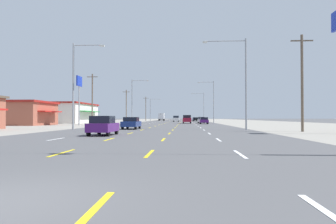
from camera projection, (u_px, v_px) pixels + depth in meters
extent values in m
plane|color=#4C4C4F|center=(172.00, 124.00, 70.92)|extent=(572.00, 572.00, 0.00)
cube|color=gray|center=(68.00, 123.00, 72.32)|extent=(28.00, 440.00, 0.01)
cube|color=gray|center=(280.00, 124.00, 69.53)|extent=(28.00, 440.00, 0.01)
cube|color=white|center=(56.00, 139.00, 19.81)|extent=(0.14, 2.60, 0.01)
cube|color=white|center=(91.00, 133.00, 27.30)|extent=(0.14, 2.60, 0.01)
cube|color=white|center=(112.00, 130.00, 34.78)|extent=(0.14, 2.60, 0.01)
cube|color=white|center=(125.00, 128.00, 42.27)|extent=(0.14, 2.60, 0.01)
cube|color=white|center=(134.00, 126.00, 49.76)|extent=(0.14, 2.60, 0.01)
cube|color=white|center=(140.00, 125.00, 57.24)|extent=(0.14, 2.60, 0.01)
cube|color=white|center=(146.00, 124.00, 64.73)|extent=(0.14, 2.60, 0.01)
cube|color=white|center=(150.00, 123.00, 72.22)|extent=(0.14, 2.60, 0.01)
cube|color=white|center=(153.00, 123.00, 79.70)|extent=(0.14, 2.60, 0.01)
cube|color=white|center=(156.00, 122.00, 87.19)|extent=(0.14, 2.60, 0.01)
cube|color=white|center=(158.00, 122.00, 94.68)|extent=(0.14, 2.60, 0.01)
cube|color=white|center=(160.00, 122.00, 102.17)|extent=(0.14, 2.60, 0.01)
cube|color=white|center=(162.00, 121.00, 109.65)|extent=(0.14, 2.60, 0.01)
cube|color=white|center=(163.00, 121.00, 117.14)|extent=(0.14, 2.60, 0.01)
cube|color=white|center=(165.00, 121.00, 124.63)|extent=(0.14, 2.60, 0.01)
cube|color=white|center=(166.00, 121.00, 132.11)|extent=(0.14, 2.60, 0.01)
cube|color=white|center=(167.00, 121.00, 139.60)|extent=(0.14, 2.60, 0.01)
cube|color=white|center=(168.00, 120.00, 147.09)|extent=(0.14, 2.60, 0.01)
cube|color=white|center=(169.00, 120.00, 154.57)|extent=(0.14, 2.60, 0.01)
cube|color=white|center=(169.00, 120.00, 162.06)|extent=(0.14, 2.60, 0.01)
cube|color=white|center=(170.00, 120.00, 169.55)|extent=(0.14, 2.60, 0.01)
cube|color=white|center=(171.00, 120.00, 177.03)|extent=(0.14, 2.60, 0.01)
cube|color=white|center=(171.00, 120.00, 184.52)|extent=(0.14, 2.60, 0.01)
cube|color=white|center=(172.00, 120.00, 192.01)|extent=(0.14, 2.60, 0.01)
cube|color=white|center=(172.00, 120.00, 199.49)|extent=(0.14, 2.60, 0.01)
cube|color=white|center=(173.00, 120.00, 206.98)|extent=(0.14, 2.60, 0.01)
cube|color=white|center=(173.00, 119.00, 214.47)|extent=(0.14, 2.60, 0.01)
cube|color=white|center=(174.00, 119.00, 221.95)|extent=(0.14, 2.60, 0.01)
cube|color=yellow|center=(62.00, 153.00, 12.13)|extent=(0.14, 2.60, 0.01)
cube|color=yellow|center=(109.00, 139.00, 19.61)|extent=(0.14, 2.60, 0.01)
cube|color=yellow|center=(130.00, 133.00, 27.10)|extent=(0.14, 2.60, 0.01)
cube|color=yellow|center=(142.00, 130.00, 34.59)|extent=(0.14, 2.60, 0.01)
cube|color=yellow|center=(150.00, 128.00, 42.07)|extent=(0.14, 2.60, 0.01)
cube|color=yellow|center=(155.00, 126.00, 49.56)|extent=(0.14, 2.60, 0.01)
cube|color=yellow|center=(159.00, 125.00, 57.05)|extent=(0.14, 2.60, 0.01)
cube|color=yellow|center=(162.00, 124.00, 64.53)|extent=(0.14, 2.60, 0.01)
cube|color=yellow|center=(164.00, 123.00, 72.02)|extent=(0.14, 2.60, 0.01)
cube|color=yellow|center=(166.00, 123.00, 79.51)|extent=(0.14, 2.60, 0.01)
cube|color=yellow|center=(168.00, 122.00, 86.99)|extent=(0.14, 2.60, 0.01)
cube|color=yellow|center=(169.00, 122.00, 94.48)|extent=(0.14, 2.60, 0.01)
cube|color=yellow|center=(171.00, 122.00, 101.97)|extent=(0.14, 2.60, 0.01)
cube|color=yellow|center=(172.00, 121.00, 109.45)|extent=(0.14, 2.60, 0.01)
cube|color=yellow|center=(172.00, 121.00, 116.94)|extent=(0.14, 2.60, 0.01)
cube|color=yellow|center=(173.00, 121.00, 124.43)|extent=(0.14, 2.60, 0.01)
cube|color=yellow|center=(174.00, 121.00, 131.91)|extent=(0.14, 2.60, 0.01)
cube|color=yellow|center=(175.00, 121.00, 139.40)|extent=(0.14, 2.60, 0.01)
cube|color=yellow|center=(175.00, 120.00, 146.89)|extent=(0.14, 2.60, 0.01)
cube|color=yellow|center=(176.00, 120.00, 154.38)|extent=(0.14, 2.60, 0.01)
cube|color=yellow|center=(176.00, 120.00, 161.86)|extent=(0.14, 2.60, 0.01)
cube|color=yellow|center=(176.00, 120.00, 169.35)|extent=(0.14, 2.60, 0.01)
cube|color=yellow|center=(177.00, 120.00, 176.84)|extent=(0.14, 2.60, 0.01)
cube|color=yellow|center=(177.00, 120.00, 184.32)|extent=(0.14, 2.60, 0.01)
cube|color=yellow|center=(177.00, 120.00, 191.81)|extent=(0.14, 2.60, 0.01)
cube|color=yellow|center=(178.00, 120.00, 199.30)|extent=(0.14, 2.60, 0.01)
cube|color=yellow|center=(178.00, 120.00, 206.78)|extent=(0.14, 2.60, 0.01)
cube|color=yellow|center=(178.00, 119.00, 214.27)|extent=(0.14, 2.60, 0.01)
cube|color=yellow|center=(178.00, 119.00, 221.76)|extent=(0.14, 2.60, 0.01)
cube|color=yellow|center=(89.00, 214.00, 4.44)|extent=(0.14, 2.60, 0.01)
cube|color=yellow|center=(150.00, 153.00, 11.93)|extent=(0.14, 2.60, 0.01)
cube|color=yellow|center=(163.00, 140.00, 19.41)|extent=(0.14, 2.60, 0.01)
cube|color=yellow|center=(169.00, 133.00, 26.90)|extent=(0.14, 2.60, 0.01)
cube|color=yellow|center=(173.00, 130.00, 34.39)|extent=(0.14, 2.60, 0.01)
cube|color=yellow|center=(175.00, 128.00, 41.88)|extent=(0.14, 2.60, 0.01)
cube|color=yellow|center=(177.00, 126.00, 49.36)|extent=(0.14, 2.60, 0.01)
cube|color=yellow|center=(178.00, 125.00, 56.85)|extent=(0.14, 2.60, 0.01)
cube|color=yellow|center=(179.00, 124.00, 64.34)|extent=(0.14, 2.60, 0.01)
cube|color=yellow|center=(179.00, 123.00, 71.82)|extent=(0.14, 2.60, 0.01)
cube|color=yellow|center=(180.00, 123.00, 79.31)|extent=(0.14, 2.60, 0.01)
cube|color=yellow|center=(180.00, 122.00, 86.80)|extent=(0.14, 2.60, 0.01)
cube|color=yellow|center=(181.00, 122.00, 94.28)|extent=(0.14, 2.60, 0.01)
cube|color=yellow|center=(181.00, 122.00, 101.77)|extent=(0.14, 2.60, 0.01)
cube|color=yellow|center=(181.00, 121.00, 109.26)|extent=(0.14, 2.60, 0.01)
cube|color=yellow|center=(182.00, 121.00, 116.74)|extent=(0.14, 2.60, 0.01)
cube|color=yellow|center=(182.00, 121.00, 124.23)|extent=(0.14, 2.60, 0.01)
cube|color=yellow|center=(182.00, 121.00, 131.72)|extent=(0.14, 2.60, 0.01)
cube|color=yellow|center=(182.00, 121.00, 139.20)|extent=(0.14, 2.60, 0.01)
cube|color=yellow|center=(182.00, 120.00, 146.69)|extent=(0.14, 2.60, 0.01)
cube|color=yellow|center=(182.00, 120.00, 154.18)|extent=(0.14, 2.60, 0.01)
cube|color=yellow|center=(183.00, 120.00, 161.66)|extent=(0.14, 2.60, 0.01)
cube|color=yellow|center=(183.00, 120.00, 169.15)|extent=(0.14, 2.60, 0.01)
cube|color=yellow|center=(183.00, 120.00, 176.64)|extent=(0.14, 2.60, 0.01)
cube|color=yellow|center=(183.00, 120.00, 184.13)|extent=(0.14, 2.60, 0.01)
cube|color=yellow|center=(183.00, 120.00, 191.61)|extent=(0.14, 2.60, 0.01)
cube|color=yellow|center=(183.00, 120.00, 199.10)|extent=(0.14, 2.60, 0.01)
cube|color=yellow|center=(183.00, 120.00, 206.59)|extent=(0.14, 2.60, 0.01)
cube|color=yellow|center=(183.00, 119.00, 214.07)|extent=(0.14, 2.60, 0.01)
cube|color=yellow|center=(183.00, 119.00, 221.56)|extent=(0.14, 2.60, 0.01)
cube|color=white|center=(336.00, 219.00, 4.24)|extent=(0.14, 2.60, 0.01)
cube|color=white|center=(240.00, 154.00, 11.73)|extent=(0.14, 2.60, 0.01)
cube|color=white|center=(219.00, 140.00, 19.22)|extent=(0.14, 2.60, 0.01)
cube|color=white|center=(209.00, 134.00, 26.70)|extent=(0.14, 2.60, 0.01)
cube|color=white|center=(204.00, 130.00, 34.19)|extent=(0.14, 2.60, 0.01)
cube|color=white|center=(201.00, 128.00, 41.68)|extent=(0.14, 2.60, 0.01)
cube|color=white|center=(198.00, 126.00, 49.16)|extent=(0.14, 2.60, 0.01)
cube|color=white|center=(197.00, 125.00, 56.65)|extent=(0.14, 2.60, 0.01)
cube|color=white|center=(195.00, 124.00, 64.14)|extent=(0.14, 2.60, 0.01)
cube|color=white|center=(194.00, 123.00, 71.63)|extent=(0.14, 2.60, 0.01)
cube|color=white|center=(193.00, 123.00, 79.11)|extent=(0.14, 2.60, 0.01)
cube|color=white|center=(193.00, 122.00, 86.60)|extent=(0.14, 2.60, 0.01)
cube|color=white|center=(192.00, 122.00, 94.09)|extent=(0.14, 2.60, 0.01)
cube|color=white|center=(192.00, 122.00, 101.57)|extent=(0.14, 2.60, 0.01)
cube|color=white|center=(191.00, 121.00, 109.06)|extent=(0.14, 2.60, 0.01)
cube|color=white|center=(191.00, 121.00, 116.55)|extent=(0.14, 2.60, 0.01)
cube|color=white|center=(190.00, 121.00, 124.03)|extent=(0.14, 2.60, 0.01)
cube|color=white|center=(190.00, 121.00, 131.52)|extent=(0.14, 2.60, 0.01)
cube|color=white|center=(190.00, 121.00, 139.01)|extent=(0.14, 2.60, 0.01)
cube|color=white|center=(190.00, 120.00, 146.49)|extent=(0.14, 2.60, 0.01)
cube|color=white|center=(189.00, 120.00, 153.98)|extent=(0.14, 2.60, 0.01)
cube|color=white|center=(189.00, 120.00, 161.47)|extent=(0.14, 2.60, 0.01)
cube|color=white|center=(189.00, 120.00, 168.95)|extent=(0.14, 2.60, 0.01)
cube|color=white|center=(189.00, 120.00, 176.44)|extent=(0.14, 2.60, 0.01)
cube|color=white|center=(189.00, 120.00, 183.93)|extent=(0.14, 2.60, 0.01)
cube|color=white|center=(189.00, 120.00, 191.41)|extent=(0.14, 2.60, 0.01)
cube|color=white|center=(188.00, 120.00, 198.90)|extent=(0.14, 2.60, 0.01)
cube|color=white|center=(188.00, 120.00, 206.39)|extent=(0.14, 2.60, 0.01)
cube|color=white|center=(188.00, 119.00, 213.88)|extent=(0.14, 2.60, 0.01)
cube|color=white|center=(188.00, 119.00, 221.36)|extent=(0.14, 2.60, 0.01)
cube|color=#4C196B|center=(103.00, 127.00, 24.20)|extent=(1.72, 3.90, 0.66)
cube|color=black|center=(103.00, 120.00, 23.96)|extent=(1.58, 1.90, 0.58)
cylinder|color=black|center=(99.00, 131.00, 25.63)|extent=(0.20, 0.60, 0.60)
cylinder|color=black|center=(117.00, 131.00, 25.55)|extent=(0.20, 0.60, 0.60)
cylinder|color=black|center=(89.00, 132.00, 22.84)|extent=(0.20, 0.60, 0.60)
cylinder|color=black|center=(108.00, 132.00, 22.75)|extent=(0.20, 0.60, 0.60)
cube|color=navy|center=(131.00, 124.00, 37.05)|extent=(1.80, 4.50, 0.62)
cube|color=black|center=(131.00, 119.00, 36.96)|extent=(1.62, 2.10, 0.52)
cylinder|color=black|center=(128.00, 126.00, 38.64)|extent=(0.22, 0.64, 0.64)
cylinder|color=black|center=(140.00, 126.00, 38.55)|extent=(0.22, 0.64, 0.64)
cylinder|color=black|center=(123.00, 127.00, 35.54)|extent=(0.22, 0.64, 0.64)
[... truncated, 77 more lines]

